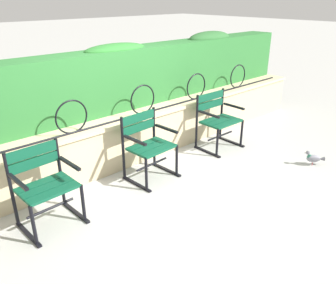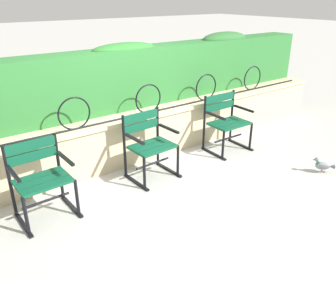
# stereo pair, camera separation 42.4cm
# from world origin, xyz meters

# --- Properties ---
(ground_plane) EXTENTS (60.00, 60.00, 0.00)m
(ground_plane) POSITION_xyz_m (0.00, 0.00, 0.00)
(ground_plane) COLOR #ADADA8
(stone_wall) EXTENTS (7.60, 0.41, 0.69)m
(stone_wall) POSITION_xyz_m (0.00, 0.94, 0.35)
(stone_wall) COLOR #C6B289
(stone_wall) RESTS_ON ground
(iron_arch_fence) EXTENTS (7.06, 0.02, 0.42)m
(iron_arch_fence) POSITION_xyz_m (-0.29, 0.86, 0.86)
(iron_arch_fence) COLOR black
(iron_arch_fence) RESTS_ON stone_wall
(hedge_row) EXTENTS (7.45, 0.45, 0.96)m
(hedge_row) POSITION_xyz_m (0.02, 1.34, 1.14)
(hedge_row) COLOR #2D7033
(hedge_row) RESTS_ON stone_wall
(park_chair_left) EXTENTS (0.60, 0.54, 0.84)m
(park_chair_left) POSITION_xyz_m (-1.52, 0.35, 0.46)
(park_chair_left) COLOR #0F4C33
(park_chair_left) RESTS_ON ground
(park_chair_centre) EXTENTS (0.61, 0.55, 0.86)m
(park_chair_centre) POSITION_xyz_m (-0.10, 0.41, 0.46)
(park_chair_centre) COLOR #0F4C33
(park_chair_centre) RESTS_ON ground
(park_chair_right) EXTENTS (0.63, 0.53, 0.86)m
(park_chair_right) POSITION_xyz_m (1.32, 0.43, 0.47)
(park_chair_right) COLOR #0F4C33
(park_chair_right) RESTS_ON ground
(pigeon_far_side) EXTENTS (0.24, 0.23, 0.22)m
(pigeon_far_side) POSITION_xyz_m (1.82, -0.94, 0.11)
(pigeon_far_side) COLOR gray
(pigeon_far_side) RESTS_ON ground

